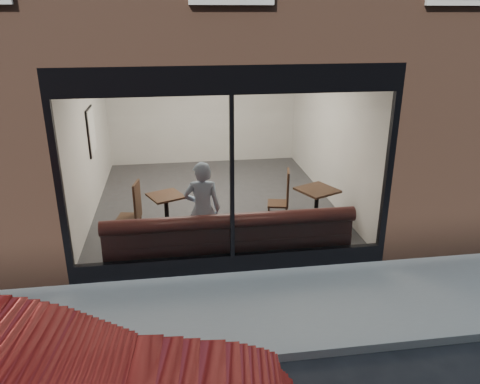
{
  "coord_description": "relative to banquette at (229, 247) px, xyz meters",
  "views": [
    {
      "loc": [
        -0.83,
        -4.41,
        3.85
      ],
      "look_at": [
        0.17,
        2.4,
        1.21
      ],
      "focal_mm": 35.0,
      "sensor_mm": 36.0,
      "label": 1
    }
  ],
  "objects": [
    {
      "name": "ground",
      "position": [
        0.0,
        -2.45,
        -0.23
      ],
      "size": [
        120.0,
        120.0,
        0.0
      ],
      "primitive_type": "plane",
      "color": "black",
      "rests_on": "ground"
    },
    {
      "name": "sidewalk_near",
      "position": [
        0.0,
        -1.45,
        -0.22
      ],
      "size": [
        40.0,
        2.0,
        0.01
      ],
      "primitive_type": "cube",
      "color": "gray",
      "rests_on": "ground"
    },
    {
      "name": "kerb_near",
      "position": [
        0.0,
        -2.5,
        -0.17
      ],
      "size": [
        40.0,
        0.1,
        0.12
      ],
      "primitive_type": "cube",
      "color": "gray",
      "rests_on": "ground"
    },
    {
      "name": "host_building_pier_left",
      "position": [
        -3.75,
        5.55,
        1.38
      ],
      "size": [
        2.5,
        12.0,
        3.2
      ],
      "primitive_type": "cube",
      "color": "brown",
      "rests_on": "ground"
    },
    {
      "name": "host_building_pier_right",
      "position": [
        3.75,
        5.55,
        1.38
      ],
      "size": [
        2.5,
        12.0,
        3.2
      ],
      "primitive_type": "cube",
      "color": "brown",
      "rests_on": "ground"
    },
    {
      "name": "host_building_backfill",
      "position": [
        0.0,
        8.55,
        1.38
      ],
      "size": [
        5.0,
        6.0,
        3.2
      ],
      "primitive_type": "cube",
      "color": "brown",
      "rests_on": "ground"
    },
    {
      "name": "cafe_floor",
      "position": [
        0.0,
        2.55,
        -0.21
      ],
      "size": [
        6.0,
        6.0,
        0.0
      ],
      "primitive_type": "plane",
      "color": "#2D2D30",
      "rests_on": "ground"
    },
    {
      "name": "cafe_ceiling",
      "position": [
        0.0,
        2.55,
        2.97
      ],
      "size": [
        6.0,
        6.0,
        0.0
      ],
      "primitive_type": "plane",
      "rotation": [
        3.14,
        0.0,
        0.0
      ],
      "color": "white",
      "rests_on": "host_building_upper"
    },
    {
      "name": "cafe_wall_back",
      "position": [
        0.0,
        5.54,
        1.37
      ],
      "size": [
        5.0,
        0.0,
        5.0
      ],
      "primitive_type": "plane",
      "rotation": [
        1.57,
        0.0,
        0.0
      ],
      "color": "silver",
      "rests_on": "ground"
    },
    {
      "name": "cafe_wall_left",
      "position": [
        -2.49,
        2.55,
        1.37
      ],
      "size": [
        0.0,
        6.0,
        6.0
      ],
      "primitive_type": "plane",
      "rotation": [
        1.57,
        0.0,
        1.57
      ],
      "color": "silver",
      "rests_on": "ground"
    },
    {
      "name": "cafe_wall_right",
      "position": [
        2.49,
        2.55,
        1.37
      ],
      "size": [
        0.0,
        6.0,
        6.0
      ],
      "primitive_type": "plane",
      "rotation": [
        1.57,
        0.0,
        -1.57
      ],
      "color": "silver",
      "rests_on": "ground"
    },
    {
      "name": "storefront_kick",
      "position": [
        0.0,
        -0.4,
        -0.08
      ],
      "size": [
        5.0,
        0.1,
        0.3
      ],
      "primitive_type": "cube",
      "color": "black",
      "rests_on": "ground"
    },
    {
      "name": "storefront_header",
      "position": [
        0.0,
        -0.4,
        2.77
      ],
      "size": [
        5.0,
        0.1,
        0.4
      ],
      "primitive_type": "cube",
      "color": "black",
      "rests_on": "host_building_upper"
    },
    {
      "name": "storefront_mullion",
      "position": [
        0.0,
        -0.4,
        1.32
      ],
      "size": [
        0.06,
        0.1,
        2.5
      ],
      "primitive_type": "cube",
      "color": "black",
      "rests_on": "storefront_kick"
    },
    {
      "name": "storefront_glass",
      "position": [
        0.0,
        -0.43,
        1.33
      ],
      "size": [
        4.8,
        0.0,
        4.8
      ],
      "primitive_type": "plane",
      "rotation": [
        1.57,
        0.0,
        0.0
      ],
      "color": "white",
      "rests_on": "storefront_kick"
    },
    {
      "name": "banquette",
      "position": [
        0.0,
        0.0,
        0.0
      ],
      "size": [
        4.0,
        0.55,
        0.45
      ],
      "primitive_type": "cube",
      "color": "#391614",
      "rests_on": "cafe_floor"
    },
    {
      "name": "person",
      "position": [
        -0.41,
        0.23,
        0.6
      ],
      "size": [
        0.63,
        0.43,
        1.66
      ],
      "primitive_type": "imported",
      "rotation": [
        0.0,
        0.0,
        3.08
      ],
      "color": "#90A9C5",
      "rests_on": "cafe_floor"
    },
    {
      "name": "cafe_table_left",
      "position": [
        -1.02,
        1.18,
        0.52
      ],
      "size": [
        0.75,
        0.75,
        0.04
      ],
      "primitive_type": "cube",
      "rotation": [
        0.0,
        0.0,
        0.42
      ],
      "color": "black",
      "rests_on": "cafe_floor"
    },
    {
      "name": "cafe_table_right",
      "position": [
        1.81,
        1.07,
        0.52
      ],
      "size": [
        0.87,
        0.87,
        0.04
      ],
      "primitive_type": "cube",
      "rotation": [
        0.0,
        0.0,
        0.43
      ],
      "color": "black",
      "rests_on": "cafe_floor"
    },
    {
      "name": "cafe_chair_left",
      "position": [
        -1.74,
        1.43,
        0.01
      ],
      "size": [
        0.49,
        0.49,
        0.04
      ],
      "primitive_type": "cube",
      "rotation": [
        0.0,
        0.0,
        2.96
      ],
      "color": "black",
      "rests_on": "cafe_floor"
    },
    {
      "name": "cafe_chair_right",
      "position": [
        1.21,
        1.71,
        0.01
      ],
      "size": [
        0.49,
        0.49,
        0.04
      ],
      "primitive_type": "cube",
      "rotation": [
        0.0,
        0.0,
        2.92
      ],
      "color": "black",
      "rests_on": "cafe_floor"
    },
    {
      "name": "wall_poster",
      "position": [
        -2.45,
        2.76,
        1.39
      ],
      "size": [
        0.02,
        0.67,
        0.9
      ],
      "primitive_type": "cube",
      "color": "white",
      "rests_on": "cafe_wall_left"
    }
  ]
}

